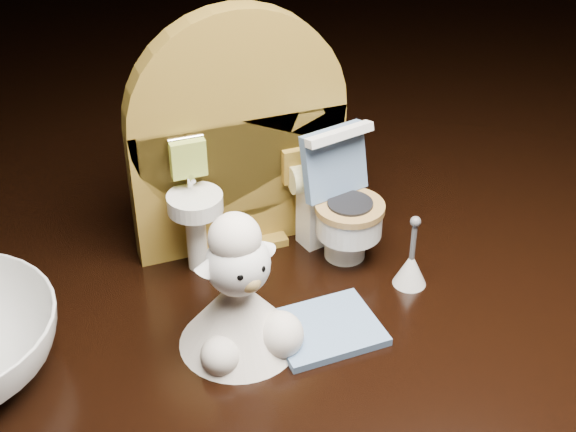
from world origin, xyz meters
The scene contains 5 objects.
backdrop_panel centered at (0.00, 0.06, 0.07)m, with size 0.13×0.05×0.15m.
toy_toilet centered at (0.05, 0.03, 0.03)m, with size 0.05×0.06×0.08m.
bath_mat centered at (0.02, -0.03, 0.00)m, with size 0.06×0.05×0.00m, color #5F7EA8.
toilet_brush centered at (0.08, -0.01, 0.01)m, with size 0.02×0.02×0.05m.
plush_lamb centered at (-0.03, -0.03, 0.03)m, with size 0.06×0.06×0.08m.
Camera 1 is at (-0.12, -0.33, 0.29)m, focal length 50.00 mm.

